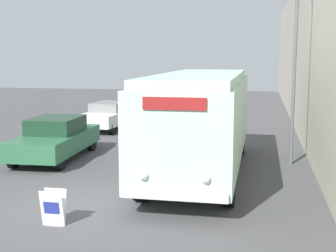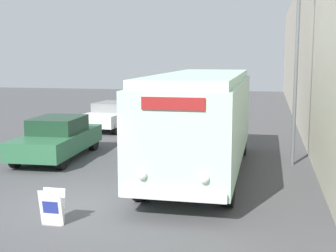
{
  "view_description": "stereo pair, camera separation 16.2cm",
  "coord_description": "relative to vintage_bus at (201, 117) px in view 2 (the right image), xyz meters",
  "views": [
    {
      "loc": [
        4.44,
        -10.54,
        3.76
      ],
      "look_at": [
        1.97,
        1.78,
        1.86
      ],
      "focal_mm": 50.0,
      "sensor_mm": 36.0,
      "label": 1
    },
    {
      "loc": [
        4.59,
        -10.5,
        3.76
      ],
      "look_at": [
        1.97,
        1.78,
        1.86
      ],
      "focal_mm": 50.0,
      "sensor_mm": 36.0,
      "label": 2
    }
  ],
  "objects": [
    {
      "name": "streetlamp",
      "position": [
        2.94,
        1.87,
        3.09
      ],
      "size": [
        0.36,
        0.36,
        7.78
      ],
      "color": "#595E60",
      "rests_on": "ground_plane"
    },
    {
      "name": "vintage_bus",
      "position": [
        0.0,
        0.0,
        0.0
      ],
      "size": [
        2.6,
        9.23,
        3.2
      ],
      "color": "black",
      "rests_on": "ground_plane"
    },
    {
      "name": "sign_board",
      "position": [
        -2.61,
        -5.27,
        -1.43
      ],
      "size": [
        0.53,
        0.31,
        0.81
      ],
      "color": "gray",
      "rests_on": "ground_plane"
    },
    {
      "name": "parked_car_mid",
      "position": [
        -5.78,
        8.18,
        -1.09
      ],
      "size": [
        2.17,
        4.46,
        1.39
      ],
      "rotation": [
        0.0,
        0.0,
        -0.09
      ],
      "color": "black",
      "rests_on": "ground_plane"
    },
    {
      "name": "parked_car_near",
      "position": [
        -5.5,
        1.17,
        -1.06
      ],
      "size": [
        2.11,
        4.77,
        1.52
      ],
      "rotation": [
        0.0,
        0.0,
        0.04
      ],
      "color": "black",
      "rests_on": "ground_plane"
    },
    {
      "name": "ground_plane",
      "position": [
        -2.57,
        -4.05,
        -1.82
      ],
      "size": [
        80.0,
        80.0,
        0.0
      ],
      "primitive_type": "plane",
      "color": "#4C4C4F"
    },
    {
      "name": "building_wall_right",
      "position": [
        3.76,
        5.95,
        2.09
      ],
      "size": [
        0.3,
        60.0,
        7.83
      ],
      "color": "beige",
      "rests_on": "ground_plane"
    }
  ]
}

